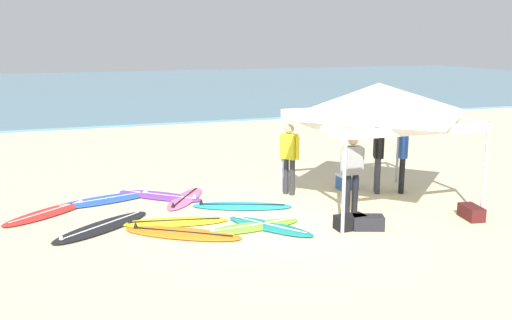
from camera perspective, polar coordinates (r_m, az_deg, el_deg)
name	(u,v)px	position (r m, az deg, el deg)	size (l,w,h in m)	color
ground_plane	(289,223)	(11.67, 3.34, -6.33)	(80.00, 80.00, 0.00)	beige
sea	(125,87)	(42.24, -13.04, 7.13)	(80.00, 36.00, 0.10)	#568499
canopy_tent	(378,99)	(12.64, 12.21, 5.98)	(3.34, 3.34, 2.75)	#B7B7BC
surfboard_pink	(185,199)	(13.30, -7.16, -3.88)	(1.43, 1.89, 0.19)	pink
surfboard_blue	(106,200)	(13.58, -14.89, -3.87)	(2.56, 1.33, 0.19)	blue
surfboard_black	(102,227)	(11.72, -15.28, -6.51)	(2.25, 1.93, 0.19)	black
surfboard_yellow	(174,222)	(11.72, -8.25, -6.18)	(2.25, 0.98, 0.19)	yellow
surfboard_lime	(252,227)	(11.32, -0.44, -6.72)	(2.11, 0.80, 0.19)	#7AD12D
surfboard_teal	(269,226)	(11.36, 1.36, -6.66)	(1.60, 1.94, 0.19)	#19847F
surfboard_red	(48,213)	(12.98, -20.20, -4.99)	(2.08, 1.84, 0.19)	red
surfboard_orange	(182,233)	(11.05, -7.46, -7.33)	(2.35, 1.82, 0.19)	orange
surfboard_cyan	(242,206)	(12.66, -1.47, -4.63)	(2.29, 1.34, 0.19)	#23B2CC
surfboard_purple	(160,196)	(13.62, -9.62, -3.57)	(2.10, 1.91, 0.19)	purple
person_yellow	(289,154)	(13.47, 3.38, 0.59)	(0.38, 0.48, 1.71)	#2D2D33
person_grey	(352,169)	(12.13, 9.65, -0.90)	(0.55, 0.23, 1.71)	black
person_blue	(403,153)	(14.07, 14.59, 0.71)	(0.39, 0.47, 1.71)	black
person_black	(378,153)	(13.91, 12.21, 0.70)	(0.35, 0.51, 1.71)	#383842
gear_bag_near_tent	(368,222)	(11.46, 11.23, -6.19)	(0.60, 0.32, 0.28)	#232328
gear_bag_by_pole	(350,222)	(11.42, 9.45, -6.18)	(0.60, 0.32, 0.28)	black
gear_bag_on_sand	(471,212)	(12.68, 20.85, -4.95)	(0.60, 0.32, 0.28)	#4C1919
cooler_box	(347,181)	(14.28, 9.17, -2.13)	(0.50, 0.36, 0.39)	#2D60B7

